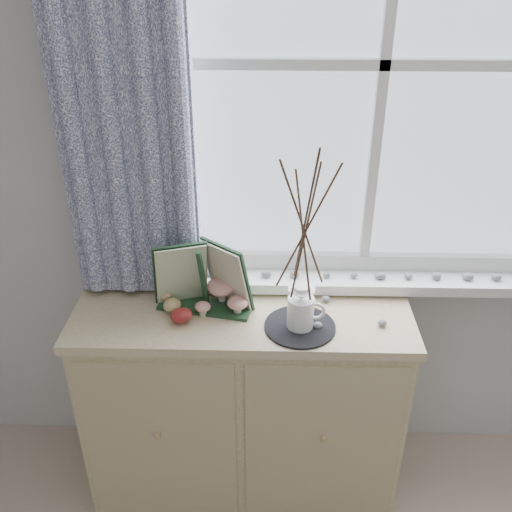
# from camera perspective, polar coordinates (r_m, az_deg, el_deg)

# --- Properties ---
(sideboard) EXTENTS (1.20, 0.45, 0.85)m
(sideboard) POSITION_cam_1_polar(r_m,az_deg,el_deg) (2.30, -1.26, -14.16)
(sideboard) COLOR beige
(sideboard) RESTS_ON ground
(botanical_book) EXTENTS (0.40, 0.20, 0.27)m
(botanical_book) POSITION_cam_1_polar(r_m,az_deg,el_deg) (1.95, -5.38, -2.50)
(botanical_book) COLOR #1B3A20
(botanical_book) RESTS_ON sideboard
(toadstool_cluster) EXTENTS (0.18, 0.16, 0.10)m
(toadstool_cluster) POSITION_cam_1_polar(r_m,az_deg,el_deg) (2.02, -3.31, -3.71)
(toadstool_cluster) COLOR beige
(toadstool_cluster) RESTS_ON sideboard
(wooden_eggs) EXTENTS (0.14, 0.18, 0.08)m
(wooden_eggs) POSITION_cam_1_polar(r_m,az_deg,el_deg) (2.02, -8.36, -4.84)
(wooden_eggs) COLOR tan
(wooden_eggs) RESTS_ON sideboard
(songbird_figurine) EXTENTS (0.12, 0.08, 0.06)m
(songbird_figurine) POSITION_cam_1_polar(r_m,az_deg,el_deg) (2.00, 4.73, -5.18)
(songbird_figurine) COLOR silver
(songbird_figurine) RESTS_ON sideboard
(crocheted_doily) EXTENTS (0.24, 0.24, 0.01)m
(crocheted_doily) POSITION_cam_1_polar(r_m,az_deg,el_deg) (1.95, 4.41, -7.05)
(crocheted_doily) COLOR black
(crocheted_doily) RESTS_ON sideboard
(twig_pitcher) EXTENTS (0.24, 0.24, 0.68)m
(twig_pitcher) POSITION_cam_1_polar(r_m,az_deg,el_deg) (1.75, 4.90, 3.13)
(twig_pitcher) COLOR white
(twig_pitcher) RESTS_ON crocheted_doily
(sideboard_pebbles) EXTENTS (0.25, 0.19, 0.02)m
(sideboard_pebbles) POSITION_cam_1_polar(r_m,az_deg,el_deg) (2.00, 8.56, -5.91)
(sideboard_pebbles) COLOR gray
(sideboard_pebbles) RESTS_ON sideboard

